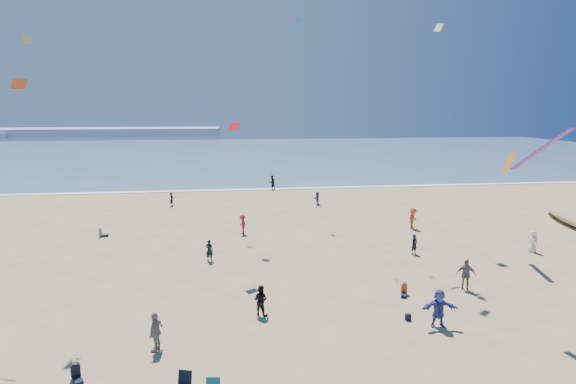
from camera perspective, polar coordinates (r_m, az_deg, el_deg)
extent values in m
cube|color=#476B84|center=(109.61, -6.92, 4.90)|extent=(220.00, 100.00, 0.06)
cube|color=white|center=(60.04, -6.44, 0.28)|extent=(220.00, 1.20, 0.08)
cube|color=#7A8EA8|center=(193.57, -25.35, 6.86)|extent=(110.00, 20.00, 3.20)
imported|color=#B2192E|center=(39.00, -5.81, -4.10)|extent=(0.90, 1.22, 1.69)
imported|color=black|center=(34.79, 15.75, -6.43)|extent=(0.65, 0.54, 1.51)
imported|color=black|center=(51.51, -14.56, -0.88)|extent=(0.51, 0.64, 1.54)
imported|color=black|center=(59.99, -2.06, 1.22)|extent=(1.18, 1.12, 1.91)
imported|color=slate|center=(29.20, 21.68, -9.70)|extent=(1.19, 0.89, 1.88)
imported|color=red|center=(41.99, 15.58, -3.25)|extent=(1.36, 1.34, 1.88)
imported|color=gray|center=(21.71, -16.43, -16.64)|extent=(0.76, 1.15, 1.82)
imported|color=#354192|center=(24.09, 18.61, -13.81)|extent=(1.83, 0.71, 1.93)
imported|color=#353D93|center=(50.55, 3.74, -0.79)|extent=(1.10, 1.43, 1.51)
imported|color=black|center=(32.54, -9.96, -7.31)|extent=(0.67, 0.55, 1.57)
imported|color=white|center=(38.68, 28.69, -5.52)|extent=(0.60, 0.86, 1.67)
imported|color=black|center=(24.16, -3.51, -13.56)|extent=(1.00, 0.93, 1.63)
cube|color=black|center=(24.62, 15.00, -15.09)|extent=(0.28, 0.18, 0.34)
cube|color=blue|center=(47.67, 1.25, 20.87)|extent=(0.41, 0.69, 0.42)
cube|color=white|center=(40.81, 18.58, 19.18)|extent=(0.62, 0.55, 0.55)
cube|color=red|center=(30.19, -6.83, 8.27)|extent=(0.80, 0.65, 0.55)
cube|color=#E4521E|center=(25.86, -30.97, 11.71)|extent=(0.85, 0.44, 0.56)
cube|color=yellow|center=(44.09, -30.29, 16.37)|extent=(0.53, 0.51, 0.54)
cube|color=#5F279D|center=(23.94, 29.40, 4.67)|extent=(0.35, 3.14, 2.21)
cube|color=orange|center=(35.53, 26.26, 3.34)|extent=(0.35, 2.64, 1.87)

